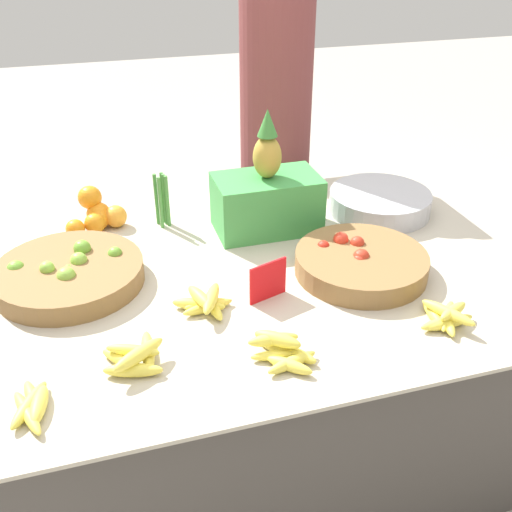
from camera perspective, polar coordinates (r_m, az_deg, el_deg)
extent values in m
plane|color=#ADA599|center=(2.24, 0.00, -15.46)|extent=(12.00, 12.00, 0.00)
cube|color=#4C4742|center=(2.02, 0.00, -9.25)|extent=(1.57, 1.15, 0.63)
cube|color=#BCB29E|center=(1.83, 0.00, -1.51)|extent=(1.64, 1.20, 0.01)
cylinder|color=olive|center=(1.83, -17.37, -1.69)|extent=(0.43, 0.43, 0.06)
sphere|color=#6BA333|center=(1.83, -17.35, -1.41)|extent=(0.04, 0.04, 0.04)
sphere|color=#89BC42|center=(1.81, -19.27, -1.12)|extent=(0.04, 0.04, 0.04)
sphere|color=#6BA333|center=(1.84, -13.27, 0.20)|extent=(0.04, 0.04, 0.04)
sphere|color=#7AB238|center=(1.81, -17.07, -1.86)|extent=(0.05, 0.05, 0.05)
sphere|color=#89BC42|center=(1.83, -16.51, -0.41)|extent=(0.05, 0.05, 0.05)
sphere|color=#6BA333|center=(1.88, -16.22, 0.70)|extent=(0.05, 0.05, 0.05)
sphere|color=#89BC42|center=(1.77, -17.61, -1.85)|extent=(0.05, 0.05, 0.05)
sphere|color=#7AB238|center=(1.84, -17.44, -1.85)|extent=(0.05, 0.05, 0.05)
sphere|color=#6BA333|center=(1.87, -21.87, -1.19)|extent=(0.05, 0.05, 0.05)
cylinder|color=olive|center=(1.83, 9.97, -0.68)|extent=(0.40, 0.40, 0.07)
sphere|color=red|center=(1.81, 12.02, -1.42)|extent=(0.05, 0.05, 0.05)
sphere|color=red|center=(1.81, 9.98, -0.10)|extent=(0.05, 0.05, 0.05)
sphere|color=red|center=(1.91, 12.67, 0.42)|extent=(0.05, 0.05, 0.05)
sphere|color=red|center=(1.82, 9.91, -0.35)|extent=(0.05, 0.05, 0.05)
sphere|color=red|center=(1.95, 10.58, 0.95)|extent=(0.04, 0.04, 0.04)
sphere|color=red|center=(1.87, 9.62, 1.22)|extent=(0.04, 0.04, 0.04)
sphere|color=red|center=(1.85, 6.43, 0.89)|extent=(0.04, 0.04, 0.04)
sphere|color=red|center=(1.72, 9.88, -3.11)|extent=(0.05, 0.05, 0.05)
sphere|color=red|center=(1.80, 9.83, -0.42)|extent=(0.04, 0.04, 0.04)
sphere|color=red|center=(1.90, 11.13, -0.08)|extent=(0.04, 0.04, 0.04)
sphere|color=red|center=(1.87, 8.08, 1.57)|extent=(0.05, 0.05, 0.05)
sphere|color=red|center=(1.72, 11.41, -2.47)|extent=(0.04, 0.04, 0.04)
sphere|color=orange|center=(2.12, -14.75, 3.39)|extent=(0.07, 0.07, 0.07)
sphere|color=orange|center=(2.12, -13.22, 3.71)|extent=(0.08, 0.08, 0.08)
sphere|color=orange|center=(2.10, -15.10, 3.02)|extent=(0.07, 0.07, 0.07)
sphere|color=orange|center=(2.14, -14.75, 3.87)|extent=(0.08, 0.08, 0.08)
sphere|color=orange|center=(2.09, -16.83, 2.50)|extent=(0.06, 0.06, 0.06)
sphere|color=orange|center=(2.14, -15.55, 5.39)|extent=(0.08, 0.08, 0.08)
sphere|color=orange|center=(2.16, -15.58, 5.36)|extent=(0.07, 0.07, 0.07)
cylinder|color=#B7B7BF|center=(2.21, 11.70, 5.06)|extent=(0.36, 0.36, 0.08)
cube|color=red|center=(1.67, 1.15, -2.38)|extent=(0.12, 0.04, 0.12)
cube|color=green|center=(2.03, 1.03, 5.03)|extent=(0.35, 0.20, 0.19)
ellipsoid|color=#B28E38|center=(1.96, 1.07, 9.41)|extent=(0.09, 0.09, 0.14)
cone|color=#387A33|center=(1.92, 1.10, 12.59)|extent=(0.07, 0.07, 0.09)
cylinder|color=#4C8E42|center=(2.07, -8.43, 5.17)|extent=(0.01, 0.01, 0.19)
cylinder|color=#4C8E42|center=(2.08, -8.66, 5.34)|extent=(0.01, 0.01, 0.19)
cylinder|color=#4C8E42|center=(2.06, -9.09, 5.01)|extent=(0.01, 0.01, 0.19)
cylinder|color=#428438|center=(2.10, -8.83, 5.49)|extent=(0.01, 0.01, 0.19)
cylinder|color=#428438|center=(2.09, -9.47, 5.33)|extent=(0.01, 0.01, 0.19)
ellipsoid|color=#EFDB4C|center=(1.65, -5.47, -4.62)|extent=(0.15, 0.10, 0.04)
ellipsoid|color=#EFDB4C|center=(1.65, -4.61, -4.86)|extent=(0.15, 0.05, 0.03)
ellipsoid|color=#EFDB4C|center=(1.66, -4.68, -4.63)|extent=(0.13, 0.03, 0.03)
ellipsoid|color=#EFDB4C|center=(1.64, -4.05, -4.99)|extent=(0.04, 0.12, 0.03)
ellipsoid|color=#EFDB4C|center=(1.63, -4.28, -4.04)|extent=(0.09, 0.15, 0.03)
ellipsoid|color=#EFDB4C|center=(1.63, -5.31, -3.97)|extent=(0.07, 0.13, 0.03)
ellipsoid|color=#EFDB4C|center=(1.49, 3.85, -9.25)|extent=(0.09, 0.11, 0.03)
ellipsoid|color=#EFDB4C|center=(1.46, 3.20, -10.35)|extent=(0.11, 0.10, 0.03)
ellipsoid|color=#EFDB4C|center=(1.49, 2.17, -9.42)|extent=(0.14, 0.05, 0.03)
ellipsoid|color=#EFDB4C|center=(1.51, 1.50, -8.41)|extent=(0.08, 0.12, 0.03)
ellipsoid|color=#EFDB4C|center=(1.46, 3.44, -10.06)|extent=(0.14, 0.07, 0.03)
ellipsoid|color=#EFDB4C|center=(1.48, 2.07, -7.93)|extent=(0.12, 0.11, 0.04)
ellipsoid|color=#EFDB4C|center=(1.49, 1.64, -7.96)|extent=(0.13, 0.04, 0.03)
ellipsoid|color=#EFDB4C|center=(1.43, -20.96, -13.78)|extent=(0.08, 0.16, 0.03)
ellipsoid|color=#EFDB4C|center=(1.43, -19.98, -13.21)|extent=(0.06, 0.13, 0.03)
ellipsoid|color=#EFDB4C|center=(1.46, -20.49, -12.53)|extent=(0.06, 0.12, 0.03)
ellipsoid|color=#EFDB4C|center=(1.45, -20.79, -13.10)|extent=(0.10, 0.15, 0.03)
ellipsoid|color=#EFDB4C|center=(1.67, 17.96, -6.03)|extent=(0.15, 0.04, 0.03)
ellipsoid|color=#EFDB4C|center=(1.69, 17.77, -5.46)|extent=(0.12, 0.13, 0.03)
ellipsoid|color=#EFDB4C|center=(1.69, 16.48, -5.22)|extent=(0.05, 0.13, 0.03)
ellipsoid|color=#EFDB4C|center=(1.67, 17.63, -5.81)|extent=(0.07, 0.15, 0.03)
ellipsoid|color=#EFDB4C|center=(1.66, 17.59, -6.08)|extent=(0.15, 0.04, 0.03)
ellipsoid|color=#EFDB4C|center=(1.67, 18.26, -5.00)|extent=(0.11, 0.08, 0.03)
ellipsoid|color=#EFDB4C|center=(1.66, 17.83, -5.17)|extent=(0.10, 0.15, 0.03)
ellipsoid|color=#EFDB4C|center=(1.51, -10.26, -8.92)|extent=(0.04, 0.16, 0.03)
ellipsoid|color=#EFDB4C|center=(1.50, -12.49, -9.74)|extent=(0.11, 0.13, 0.03)
ellipsoid|color=#EFDB4C|center=(1.47, -11.64, -10.61)|extent=(0.15, 0.07, 0.03)
ellipsoid|color=#EFDB4C|center=(1.46, -11.14, -9.19)|extent=(0.15, 0.12, 0.03)
ellipsoid|color=#EFDB4C|center=(1.49, -11.65, -8.79)|extent=(0.13, 0.08, 0.03)
cylinder|color=brown|center=(2.61, 1.83, 10.86)|extent=(0.30, 0.30, 1.47)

